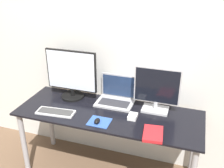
# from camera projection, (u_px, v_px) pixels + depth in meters

# --- Properties ---
(wall_back) EXTENTS (7.00, 0.05, 2.50)m
(wall_back) POSITION_uv_depth(u_px,v_px,m) (121.00, 43.00, 2.43)
(wall_back) COLOR silver
(wall_back) RESTS_ON ground_plane
(desk) EXTENTS (1.66, 0.60, 0.71)m
(desk) POSITION_uv_depth(u_px,v_px,m) (109.00, 122.00, 2.39)
(desk) COLOR black
(desk) RESTS_ON ground_plane
(monitor_left) EXTENTS (0.51, 0.22, 0.48)m
(monitor_left) POSITION_uv_depth(u_px,v_px,m) (71.00, 75.00, 2.51)
(monitor_left) COLOR black
(monitor_left) RESTS_ON desk
(monitor_right) EXTENTS (0.40, 0.16, 0.41)m
(monitor_right) POSITION_uv_depth(u_px,v_px,m) (157.00, 90.00, 2.29)
(monitor_right) COLOR #B2B2B7
(monitor_right) RESTS_ON desk
(laptop) EXTENTS (0.35, 0.25, 0.25)m
(laptop) POSITION_uv_depth(u_px,v_px,m) (116.00, 96.00, 2.50)
(laptop) COLOR #ADADB2
(laptop) RESTS_ON desk
(keyboard) EXTENTS (0.35, 0.15, 0.02)m
(keyboard) POSITION_uv_depth(u_px,v_px,m) (56.00, 112.00, 2.33)
(keyboard) COLOR silver
(keyboard) RESTS_ON desk
(mousepad) EXTENTS (0.18, 0.16, 0.00)m
(mousepad) POSITION_uv_depth(u_px,v_px,m) (99.00, 122.00, 2.20)
(mousepad) COLOR #2D519E
(mousepad) RESTS_ON desk
(mouse) EXTENTS (0.05, 0.07, 0.04)m
(mouse) POSITION_uv_depth(u_px,v_px,m) (97.00, 121.00, 2.17)
(mouse) COLOR black
(mouse) RESTS_ON mousepad
(book) EXTENTS (0.17, 0.23, 0.02)m
(book) POSITION_uv_depth(u_px,v_px,m) (153.00, 134.00, 2.03)
(book) COLOR red
(book) RESTS_ON desk
(power_brick) EXTENTS (0.07, 0.10, 0.03)m
(power_brick) POSITION_uv_depth(u_px,v_px,m) (133.00, 116.00, 2.25)
(power_brick) COLOR white
(power_brick) RESTS_ON desk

